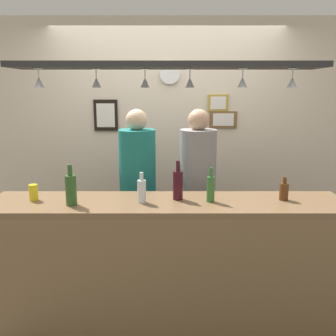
# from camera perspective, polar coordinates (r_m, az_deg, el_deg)

# --- Properties ---
(ground_plane) EXTENTS (8.00, 8.00, 0.00)m
(ground_plane) POSITION_cam_1_polar(r_m,az_deg,el_deg) (3.50, -0.00, -19.61)
(ground_plane) COLOR #4C4742
(back_wall) EXTENTS (4.40, 0.06, 2.60)m
(back_wall) POSITION_cam_1_polar(r_m,az_deg,el_deg) (4.11, 0.03, 4.60)
(back_wall) COLOR beige
(back_wall) RESTS_ON ground_plane
(bar_counter) EXTENTS (2.70, 0.55, 1.02)m
(bar_counter) POSITION_cam_1_polar(r_m,az_deg,el_deg) (2.72, -0.03, -12.89)
(bar_counter) COLOR brown
(bar_counter) RESTS_ON ground_plane
(overhead_glass_rack) EXTENTS (2.20, 0.36, 0.04)m
(overhead_glass_rack) POSITION_cam_1_polar(r_m,az_deg,el_deg) (2.68, -0.02, 15.78)
(overhead_glass_rack) COLOR black
(hanging_wineglass_far_left) EXTENTS (0.07, 0.07, 0.13)m
(hanging_wineglass_far_left) POSITION_cam_1_polar(r_m,az_deg,el_deg) (2.77, -19.41, 12.67)
(hanging_wineglass_far_left) COLOR silver
(hanging_wineglass_far_left) RESTS_ON overhead_glass_rack
(hanging_wineglass_left) EXTENTS (0.07, 0.07, 0.13)m
(hanging_wineglass_left) POSITION_cam_1_polar(r_m,az_deg,el_deg) (2.75, -11.01, 13.13)
(hanging_wineglass_left) COLOR silver
(hanging_wineglass_left) RESTS_ON overhead_glass_rack
(hanging_wineglass_center_left) EXTENTS (0.07, 0.07, 0.13)m
(hanging_wineglass_center_left) POSITION_cam_1_polar(r_m,az_deg,el_deg) (2.73, -3.48, 13.34)
(hanging_wineglass_center_left) COLOR silver
(hanging_wineglass_center_left) RESTS_ON overhead_glass_rack
(hanging_wineglass_center) EXTENTS (0.07, 0.07, 0.13)m
(hanging_wineglass_center) POSITION_cam_1_polar(r_m,az_deg,el_deg) (2.73, 3.58, 13.33)
(hanging_wineglass_center) COLOR silver
(hanging_wineglass_center) RESTS_ON overhead_glass_rack
(hanging_wineglass_center_right) EXTENTS (0.07, 0.07, 0.13)m
(hanging_wineglass_center_right) POSITION_cam_1_polar(r_m,az_deg,el_deg) (2.68, 11.72, 13.13)
(hanging_wineglass_center_right) COLOR silver
(hanging_wineglass_center_right) RESTS_ON overhead_glass_rack
(hanging_wineglass_right) EXTENTS (0.07, 0.07, 0.13)m
(hanging_wineglass_right) POSITION_cam_1_polar(r_m,az_deg,el_deg) (2.76, 19.00, 12.70)
(hanging_wineglass_right) COLOR silver
(hanging_wineglass_right) RESTS_ON overhead_glass_rack
(person_left_teal_shirt) EXTENTS (0.34, 0.34, 1.67)m
(person_left_teal_shirt) POSITION_cam_1_polar(r_m,az_deg,el_deg) (3.43, -4.64, -1.96)
(person_left_teal_shirt) COLOR #2D334C
(person_left_teal_shirt) RESTS_ON ground_plane
(person_right_grey_shirt) EXTENTS (0.34, 0.34, 1.67)m
(person_right_grey_shirt) POSITION_cam_1_polar(r_m,az_deg,el_deg) (3.43, 4.78, -1.96)
(person_right_grey_shirt) COLOR #2D334C
(person_right_grey_shirt) RESTS_ON ground_plane
(bottle_beer_green_import) EXTENTS (0.06, 0.06, 0.26)m
(bottle_beer_green_import) POSITION_cam_1_polar(r_m,az_deg,el_deg) (2.73, 6.83, -3.16)
(bottle_beer_green_import) COLOR #336B2D
(bottle_beer_green_import) RESTS_ON bar_counter
(bottle_champagne_green) EXTENTS (0.08, 0.08, 0.30)m
(bottle_champagne_green) POSITION_cam_1_polar(r_m,az_deg,el_deg) (2.72, -14.83, -3.23)
(bottle_champagne_green) COLOR #2D5623
(bottle_champagne_green) RESTS_ON bar_counter
(bottle_wine_dark_red) EXTENTS (0.08, 0.08, 0.30)m
(bottle_wine_dark_red) POSITION_cam_1_polar(r_m,az_deg,el_deg) (2.76, 1.69, -2.58)
(bottle_wine_dark_red) COLOR #380F19
(bottle_wine_dark_red) RESTS_ON bar_counter
(bottle_soda_clear) EXTENTS (0.06, 0.06, 0.23)m
(bottle_soda_clear) POSITION_cam_1_polar(r_m,az_deg,el_deg) (2.70, -4.01, -3.54)
(bottle_soda_clear) COLOR silver
(bottle_soda_clear) RESTS_ON bar_counter
(bottle_beer_brown_stubby) EXTENTS (0.07, 0.07, 0.18)m
(bottle_beer_brown_stubby) POSITION_cam_1_polar(r_m,az_deg,el_deg) (2.90, 17.83, -3.45)
(bottle_beer_brown_stubby) COLOR #512D14
(bottle_beer_brown_stubby) RESTS_ON bar_counter
(drink_can) EXTENTS (0.07, 0.07, 0.12)m
(drink_can) POSITION_cam_1_polar(r_m,az_deg,el_deg) (2.94, -20.19, -3.60)
(drink_can) COLOR yellow
(drink_can) RESTS_ON bar_counter
(picture_frame_upper_small) EXTENTS (0.22, 0.02, 0.18)m
(picture_frame_upper_small) POSITION_cam_1_polar(r_m,az_deg,el_deg) (4.07, 7.98, 10.06)
(picture_frame_upper_small) COLOR #B29338
(picture_frame_upper_small) RESTS_ON back_wall
(picture_frame_lower_pair) EXTENTS (0.30, 0.02, 0.18)m
(picture_frame_lower_pair) POSITION_cam_1_polar(r_m,az_deg,el_deg) (4.09, 8.78, 7.50)
(picture_frame_lower_pair) COLOR brown
(picture_frame_lower_pair) RESTS_ON back_wall
(picture_frame_caricature) EXTENTS (0.26, 0.02, 0.34)m
(picture_frame_caricature) POSITION_cam_1_polar(r_m,az_deg,el_deg) (4.09, -9.58, 8.14)
(picture_frame_caricature) COLOR black
(picture_frame_caricature) RESTS_ON back_wall
(wall_clock) EXTENTS (0.22, 0.03, 0.22)m
(wall_clock) POSITION_cam_1_polar(r_m,az_deg,el_deg) (4.02, 0.42, 14.55)
(wall_clock) COLOR white
(wall_clock) RESTS_ON back_wall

